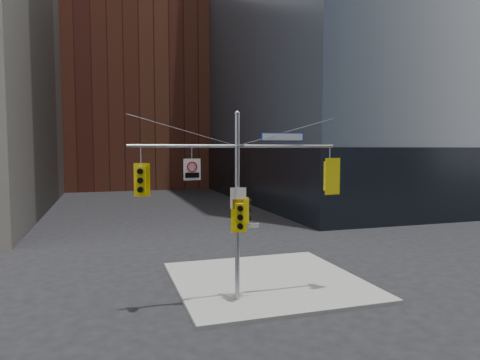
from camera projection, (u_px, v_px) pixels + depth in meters
ground at (255, 323)px, 14.45m from camera, size 160.00×160.00×0.00m
sidewalk_corner at (267, 281)px, 18.85m from camera, size 8.00×8.00×0.15m
podium_ne at (381, 172)px, 53.06m from camera, size 36.40×36.40×6.00m
brick_midrise at (135, 98)px, 68.59m from camera, size 26.00×20.00×28.00m
signal_assembly at (237, 188)px, 16.02m from camera, size 8.00×0.80×7.30m
traffic_light_west_arm at (141, 180)px, 14.95m from camera, size 0.56×0.52×1.18m
traffic_light_east_arm at (330, 176)px, 17.16m from camera, size 0.69×0.60×1.45m
traffic_light_pole_side at (245, 210)px, 16.19m from camera, size 0.42×0.36×0.98m
traffic_light_pole_front at (239, 217)px, 15.84m from camera, size 0.59×0.51×1.23m
street_sign_blade at (282, 137)px, 16.43m from camera, size 1.71×0.20×0.33m
regulatory_sign_arm at (192, 169)px, 15.43m from camera, size 0.62×0.08×0.78m
regulatory_sign_pole at (238, 199)px, 15.94m from camera, size 0.61×0.08×0.79m
street_blade_ew at (249, 226)px, 16.27m from camera, size 0.80×0.14×0.16m
street_blade_ns at (234, 229)px, 16.57m from camera, size 0.06×0.74×0.15m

